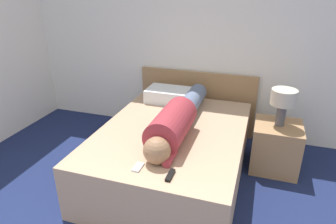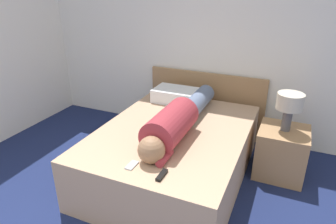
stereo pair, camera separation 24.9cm
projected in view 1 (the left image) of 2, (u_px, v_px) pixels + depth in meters
wall_back at (192, 34)px, 3.77m from camera, size 5.64×0.06×2.60m
bed at (172, 152)px, 3.14m from camera, size 1.42×1.91×0.54m
headboard at (197, 102)px, 4.03m from camera, size 1.54×0.04×0.84m
nightstand at (276, 147)px, 3.26m from camera, size 0.49×0.50×0.52m
table_lamp at (283, 100)px, 3.04m from camera, size 0.26×0.26×0.39m
person_lying at (177, 120)px, 2.91m from camera, size 0.32×1.63×0.32m
pillow_near_headboard at (168, 95)px, 3.71m from camera, size 0.52×0.35×0.16m
tv_remote at (170, 175)px, 2.29m from camera, size 0.04×0.15×0.02m
cell_phone at (138, 167)px, 2.40m from camera, size 0.06×0.13×0.01m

